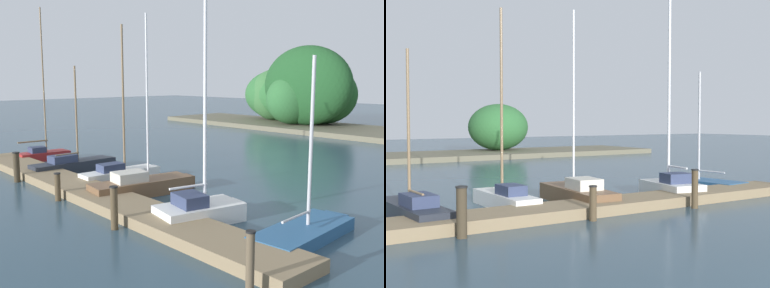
{
  "view_description": "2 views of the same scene",
  "coord_description": "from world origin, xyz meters",
  "views": [
    {
      "loc": [
        15.49,
        2.09,
        4.52
      ],
      "look_at": [
        2.85,
        13.2,
        2.05
      ],
      "focal_mm": 41.79,
      "sensor_mm": 36.0,
      "label": 1
    },
    {
      "loc": [
        -8.82,
        -3.52,
        3.0
      ],
      "look_at": [
        1.62,
        12.25,
        2.14
      ],
      "focal_mm": 48.49,
      "sensor_mm": 36.0,
      "label": 2
    }
  ],
  "objects": [
    {
      "name": "sailboat_5",
      "position": [
        8.43,
        12.64,
        0.25
      ],
      "size": [
        1.71,
        4.02,
        5.16
      ],
      "rotation": [
        0.0,
        0.0,
        1.66
      ],
      "color": "#285684",
      "rests_on": "ground"
    },
    {
      "name": "mooring_piling_1",
      "position": [
        -4.08,
        9.01,
        0.67
      ],
      "size": [
        0.31,
        0.31,
        1.33
      ],
      "color": "#3D3323",
      "rests_on": "ground"
    },
    {
      "name": "sailboat_1",
      "position": [
        -4.51,
        11.97,
        0.35
      ],
      "size": [
        1.24,
        4.4,
        5.13
      ],
      "rotation": [
        0.0,
        0.0,
        1.62
      ],
      "color": "#232833",
      "rests_on": "ground"
    },
    {
      "name": "mooring_piling_3",
      "position": [
        4.18,
        8.91,
        0.68
      ],
      "size": [
        0.26,
        0.26,
        1.34
      ],
      "color": "#4C3D28",
      "rests_on": "ground"
    },
    {
      "name": "dock_pier",
      "position": [
        0.0,
        10.17,
        0.17
      ],
      "size": [
        20.35,
        1.8,
        0.35
      ],
      "color": "#847051",
      "rests_on": "ground"
    },
    {
      "name": "sailboat_2",
      "position": [
        -1.2,
        12.58,
        0.39
      ],
      "size": [
        0.98,
        3.83,
        6.83
      ],
      "rotation": [
        0.0,
        0.0,
        1.56
      ],
      "color": "white",
      "rests_on": "ground"
    },
    {
      "name": "sailboat_0",
      "position": [
        -8.47,
        12.14,
        0.41
      ],
      "size": [
        1.06,
        2.89,
        8.32
      ],
      "rotation": [
        0.0,
        0.0,
        1.54
      ],
      "color": "maroon",
      "rests_on": "ground"
    },
    {
      "name": "mooring_piling_2",
      "position": [
        0.02,
        9.02,
        0.54
      ],
      "size": [
        0.25,
        0.25,
        1.06
      ],
      "color": "#4C3D28",
      "rests_on": "ground"
    },
    {
      "name": "sailboat_4",
      "position": [
        5.38,
        11.36,
        0.48
      ],
      "size": [
        1.86,
        3.09,
        8.32
      ],
      "rotation": [
        0.0,
        0.0,
        1.38
      ],
      "color": "white",
      "rests_on": "ground"
    },
    {
      "name": "far_shore",
      "position": [
        -6.87,
        37.21,
        2.72
      ],
      "size": [
        46.07,
        8.74,
        7.42
      ],
      "color": "#66604C",
      "rests_on": "ground"
    },
    {
      "name": "sailboat_3",
      "position": [
        1.36,
        11.99,
        0.39
      ],
      "size": [
        1.68,
        4.45,
        6.95
      ],
      "rotation": [
        0.0,
        0.0,
        1.46
      ],
      "color": "brown",
      "rests_on": "ground"
    },
    {
      "name": "mooring_piling_4",
      "position": [
        9.65,
        8.83,
        0.71
      ],
      "size": [
        0.21,
        0.21,
        1.41
      ],
      "color": "brown",
      "rests_on": "ground"
    }
  ]
}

